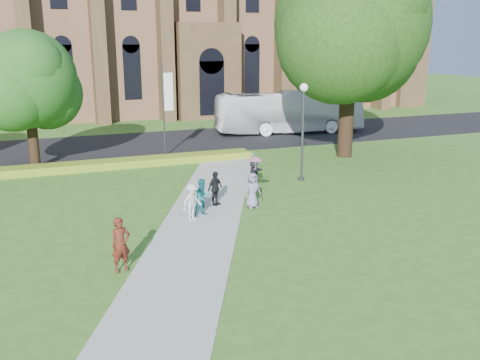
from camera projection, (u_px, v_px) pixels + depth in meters
name	position (u px, v px, depth m)	size (l,w,h in m)	color
ground	(206.00, 238.00, 20.70)	(160.00, 160.00, 0.00)	#34681F
road	(123.00, 145.00, 38.75)	(160.00, 10.00, 0.02)	black
footpath	(198.00, 229.00, 21.60)	(3.20, 30.00, 0.04)	#B2B2A8
flower_hedge	(107.00, 164.00, 31.86)	(18.00, 1.40, 0.45)	gold
streetlamp	(303.00, 120.00, 28.33)	(0.44, 0.44, 5.24)	#38383D
large_tree	(351.00, 24.00, 33.01)	(9.60, 9.60, 13.20)	#332114
street_tree_1	(27.00, 80.00, 30.38)	(5.60, 5.60, 8.05)	#332114
banner_pole_0	(165.00, 105.00, 34.29)	(0.70, 0.10, 6.00)	#38383D
tour_coach	(289.00, 112.00, 43.62)	(2.84, 12.15, 3.38)	white
pedestrian_0	(121.00, 245.00, 17.45)	(0.67, 0.44, 1.83)	#521E12
pedestrian_1	(203.00, 197.00, 23.03)	(0.79, 0.62, 1.63)	#166670
pedestrian_2	(192.00, 202.00, 22.41)	(1.03, 0.59, 1.59)	#B9B9B9
pedestrian_3	(215.00, 188.00, 24.48)	(0.93, 0.39, 1.59)	black
pedestrian_4	(253.00, 190.00, 24.10)	(0.79, 0.52, 1.63)	slate
pedestrian_5	(254.00, 173.00, 27.26)	(1.47, 0.47, 1.58)	#26262E
parasol	(256.00, 165.00, 23.96)	(0.71, 0.71, 0.62)	#C88DA3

